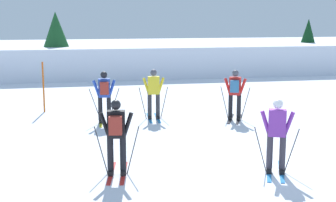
{
  "coord_description": "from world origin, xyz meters",
  "views": [
    {
      "loc": [
        -4.1,
        -10.71,
        3.54
      ],
      "look_at": [
        -1.25,
        3.81,
        0.9
      ],
      "focal_mm": 52.23,
      "sensor_mm": 36.0,
      "label": 1
    }
  ],
  "objects_px": {
    "skier_black": "(116,134)",
    "conifer_far_left": "(56,38)",
    "conifer_far_right": "(308,40)",
    "skier_yellow": "(154,93)",
    "trail_marker_pole": "(43,87)",
    "skier_purple": "(277,134)",
    "skier_blue": "(104,95)",
    "skier_red": "(235,92)"
  },
  "relations": [
    {
      "from": "skier_blue",
      "to": "trail_marker_pole",
      "type": "bearing_deg",
      "value": 131.44
    },
    {
      "from": "skier_blue",
      "to": "skier_red",
      "type": "bearing_deg",
      "value": -5.31
    },
    {
      "from": "skier_black",
      "to": "skier_purple",
      "type": "bearing_deg",
      "value": -8.51
    },
    {
      "from": "skier_red",
      "to": "conifer_far_right",
      "type": "distance_m",
      "value": 17.06
    },
    {
      "from": "conifer_far_right",
      "to": "skier_blue",
      "type": "bearing_deg",
      "value": -135.82
    },
    {
      "from": "skier_red",
      "to": "conifer_far_left",
      "type": "height_order",
      "value": "conifer_far_left"
    },
    {
      "from": "conifer_far_left",
      "to": "trail_marker_pole",
      "type": "bearing_deg",
      "value": -91.17
    },
    {
      "from": "skier_black",
      "to": "conifer_far_left",
      "type": "distance_m",
      "value": 18.03
    },
    {
      "from": "skier_black",
      "to": "skier_yellow",
      "type": "height_order",
      "value": "same"
    },
    {
      "from": "skier_yellow",
      "to": "trail_marker_pole",
      "type": "relative_size",
      "value": 0.93
    },
    {
      "from": "skier_purple",
      "to": "skier_blue",
      "type": "xyz_separation_m",
      "value": [
        -3.42,
        5.9,
        0.04
      ]
    },
    {
      "from": "skier_yellow",
      "to": "skier_blue",
      "type": "height_order",
      "value": "same"
    },
    {
      "from": "trail_marker_pole",
      "to": "skier_yellow",
      "type": "bearing_deg",
      "value": -28.29
    },
    {
      "from": "skier_purple",
      "to": "conifer_far_left",
      "type": "xyz_separation_m",
      "value": [
        -5.26,
        18.43,
        1.32
      ]
    },
    {
      "from": "skier_blue",
      "to": "conifer_far_right",
      "type": "relative_size",
      "value": 0.53
    },
    {
      "from": "trail_marker_pole",
      "to": "conifer_far_left",
      "type": "relative_size",
      "value": 0.5
    },
    {
      "from": "skier_blue",
      "to": "trail_marker_pole",
      "type": "distance_m",
      "value": 3.09
    },
    {
      "from": "skier_yellow",
      "to": "conifer_far_left",
      "type": "height_order",
      "value": "conifer_far_left"
    },
    {
      "from": "skier_black",
      "to": "conifer_far_right",
      "type": "bearing_deg",
      "value": 53.4
    },
    {
      "from": "skier_purple",
      "to": "conifer_far_right",
      "type": "relative_size",
      "value": 0.53
    },
    {
      "from": "skier_purple",
      "to": "conifer_far_right",
      "type": "height_order",
      "value": "conifer_far_right"
    },
    {
      "from": "skier_red",
      "to": "conifer_far_right",
      "type": "relative_size",
      "value": 0.53
    },
    {
      "from": "skier_red",
      "to": "skier_blue",
      "type": "relative_size",
      "value": 1.0
    },
    {
      "from": "skier_purple",
      "to": "skier_blue",
      "type": "height_order",
      "value": "same"
    },
    {
      "from": "conifer_far_left",
      "to": "conifer_far_right",
      "type": "distance_m",
      "value": 15.88
    },
    {
      "from": "skier_black",
      "to": "conifer_far_right",
      "type": "xyz_separation_m",
      "value": [
        14.1,
        18.98,
        0.92
      ]
    },
    {
      "from": "skier_black",
      "to": "conifer_far_left",
      "type": "height_order",
      "value": "conifer_far_left"
    },
    {
      "from": "skier_black",
      "to": "skier_red",
      "type": "relative_size",
      "value": 1.0
    },
    {
      "from": "skier_black",
      "to": "skier_red",
      "type": "distance_m",
      "value": 6.65
    },
    {
      "from": "skier_black",
      "to": "skier_blue",
      "type": "height_order",
      "value": "same"
    },
    {
      "from": "conifer_far_right",
      "to": "skier_red",
      "type": "bearing_deg",
      "value": -124.66
    },
    {
      "from": "skier_black",
      "to": "skier_purple",
      "type": "height_order",
      "value": "same"
    },
    {
      "from": "skier_purple",
      "to": "conifer_far_left",
      "type": "distance_m",
      "value": 19.21
    },
    {
      "from": "skier_yellow",
      "to": "trail_marker_pole",
      "type": "bearing_deg",
      "value": 151.71
    },
    {
      "from": "skier_black",
      "to": "trail_marker_pole",
      "type": "xyz_separation_m",
      "value": [
        -1.95,
        7.69,
        -0.04
      ]
    },
    {
      "from": "skier_yellow",
      "to": "skier_red",
      "type": "bearing_deg",
      "value": -15.17
    },
    {
      "from": "trail_marker_pole",
      "to": "conifer_far_right",
      "type": "height_order",
      "value": "conifer_far_right"
    },
    {
      "from": "conifer_far_left",
      "to": "skier_black",
      "type": "bearing_deg",
      "value": -84.44
    },
    {
      "from": "skier_yellow",
      "to": "conifer_far_left",
      "type": "distance_m",
      "value": 12.78
    },
    {
      "from": "skier_blue",
      "to": "trail_marker_pole",
      "type": "xyz_separation_m",
      "value": [
        -2.05,
        2.32,
        -0.04
      ]
    },
    {
      "from": "skier_black",
      "to": "skier_red",
      "type": "xyz_separation_m",
      "value": [
        4.41,
        4.97,
        0.0
      ]
    },
    {
      "from": "skier_red",
      "to": "trail_marker_pole",
      "type": "bearing_deg",
      "value": 156.85
    }
  ]
}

